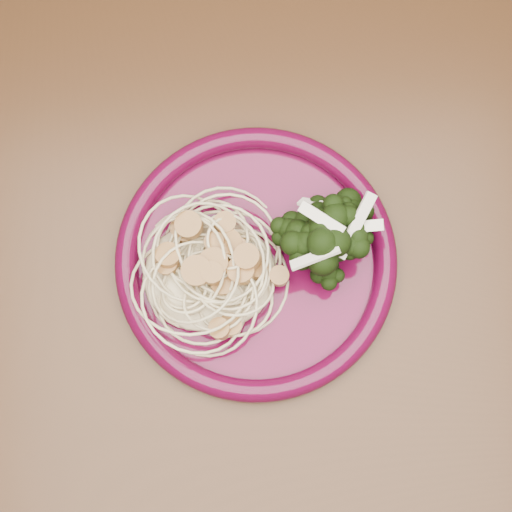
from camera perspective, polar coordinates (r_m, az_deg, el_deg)
The scene contains 6 objects.
dining_table at distance 0.69m, azimuth 1.22°, elevation 1.15°, with size 1.20×0.80×0.75m.
dinner_plate at distance 0.58m, azimuth -0.00°, elevation -0.28°, with size 0.28×0.28×0.02m.
spaghetti_pile at distance 0.57m, azimuth -3.78°, elevation -1.32°, with size 0.11×0.10×0.02m, color beige.
scallop_cluster at distance 0.54m, azimuth -4.00°, elevation -0.58°, with size 0.11×0.11×0.04m, color #A8743A, non-canonical shape.
broccoli_pile at distance 0.57m, azimuth 4.64°, elevation 1.72°, with size 0.08×0.13×0.04m, color black.
onion_garnish at distance 0.54m, azimuth 4.88°, elevation 2.53°, with size 0.05×0.08×0.05m, color white, non-canonical shape.
Camera 1 is at (-0.03, -0.18, 1.32)m, focal length 50.00 mm.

